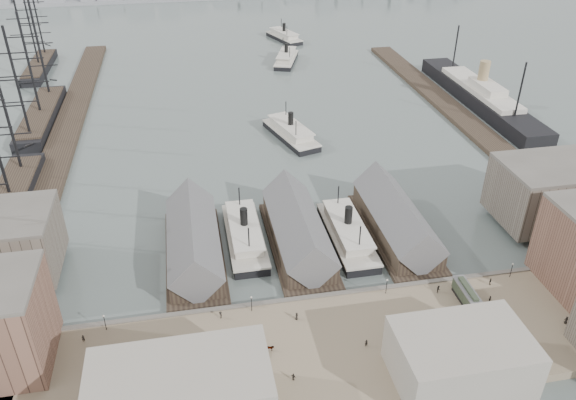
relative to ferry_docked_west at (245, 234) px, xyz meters
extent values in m
plane|color=#505C5A|center=(13.00, -21.21, -2.51)|extent=(900.00, 900.00, 0.00)
cube|color=#7C6B54|center=(13.00, -41.21, -1.51)|extent=(180.00, 30.00, 2.00)
cube|color=#59544C|center=(13.00, -26.41, -1.36)|extent=(180.00, 1.20, 2.30)
cube|color=#2D231C|center=(-55.00, 78.79, -1.71)|extent=(10.00, 220.00, 1.60)
cube|color=#2D231C|center=(91.00, 68.79, -1.71)|extent=(10.00, 180.00, 1.60)
cube|color=#2D231C|center=(-13.00, -5.21, -1.91)|extent=(14.00, 42.00, 1.20)
cube|color=#2D231C|center=(-13.00, -4.21, 1.19)|extent=(12.00, 36.00, 5.00)
cube|color=#59595B|center=(-13.00, -4.21, 3.79)|extent=(12.60, 37.00, 12.60)
cube|color=#2D231C|center=(13.00, -5.21, -1.91)|extent=(14.00, 42.00, 1.20)
cube|color=#2D231C|center=(13.00, -4.21, 1.19)|extent=(12.00, 36.00, 5.00)
cube|color=#59595B|center=(13.00, -4.21, 3.79)|extent=(12.60, 37.00, 12.60)
cube|color=#2D231C|center=(39.00, -5.21, -1.91)|extent=(14.00, 42.00, 1.20)
cube|color=#2D231C|center=(39.00, -4.21, 1.19)|extent=(12.00, 36.00, 5.00)
cube|color=#59595B|center=(39.00, -4.21, 3.79)|extent=(12.60, 37.00, 12.60)
cube|color=#60564C|center=(81.00, -6.21, 6.99)|extent=(28.00, 20.00, 15.00)
cube|color=gray|center=(33.00, -53.21, 4.49)|extent=(24.00, 16.00, 10.00)
cube|color=gray|center=(-17.00, -53.21, 5.49)|extent=(30.00, 16.00, 12.00)
cylinder|color=black|center=(-32.00, -28.21, 1.29)|extent=(0.16, 0.16, 3.60)
sphere|color=beige|center=(-32.00, -28.21, 3.19)|extent=(0.44, 0.44, 0.44)
cylinder|color=black|center=(-2.00, -28.21, 1.29)|extent=(0.16, 0.16, 3.60)
sphere|color=beige|center=(-2.00, -28.21, 3.19)|extent=(0.44, 0.44, 0.44)
cylinder|color=black|center=(28.00, -28.21, 1.29)|extent=(0.16, 0.16, 3.60)
sphere|color=beige|center=(28.00, -28.21, 3.19)|extent=(0.44, 0.44, 0.44)
cylinder|color=black|center=(58.00, -28.21, 1.29)|extent=(0.16, 0.16, 3.60)
sphere|color=beige|center=(58.00, -28.21, 3.19)|extent=(0.44, 0.44, 0.44)
cube|color=black|center=(0.00, 0.00, -1.55)|extent=(8.58, 30.05, 1.93)
cube|color=beige|center=(0.00, 0.00, -0.15)|extent=(9.01, 30.05, 0.54)
cube|color=beige|center=(0.00, 0.00, 1.35)|extent=(6.97, 21.46, 2.36)
cube|color=beige|center=(0.00, 0.00, 2.85)|extent=(7.51, 23.61, 0.43)
cylinder|color=black|center=(0.00, 0.00, 5.21)|extent=(1.93, 1.93, 4.83)
cylinder|color=black|center=(0.00, 9.66, 5.00)|extent=(0.32, 0.32, 6.44)
cylinder|color=black|center=(0.00, -9.66, 5.00)|extent=(0.32, 0.32, 6.44)
cube|color=black|center=(26.00, -4.33, -1.54)|extent=(8.63, 30.22, 1.94)
cube|color=beige|center=(26.00, -4.33, -0.14)|extent=(9.07, 30.22, 0.54)
cube|color=beige|center=(26.00, -4.33, 1.37)|extent=(7.02, 21.59, 2.37)
cube|color=beige|center=(26.00, -4.33, 2.88)|extent=(7.56, 23.75, 0.43)
cylinder|color=black|center=(26.00, -4.33, 5.26)|extent=(1.94, 1.94, 4.86)
cylinder|color=black|center=(26.00, 5.38, 5.04)|extent=(0.32, 0.32, 6.48)
cylinder|color=black|center=(26.00, -14.05, 5.04)|extent=(0.32, 0.32, 6.48)
cube|color=black|center=(23.84, 60.07, -1.57)|extent=(16.14, 30.41, 1.88)
cube|color=beige|center=(23.84, 60.07, -0.22)|extent=(16.54, 30.52, 0.52)
cube|color=beige|center=(23.84, 60.07, 1.24)|extent=(12.31, 21.95, 2.30)
cube|color=beige|center=(23.84, 60.07, 2.71)|extent=(13.39, 24.10, 0.42)
cylinder|color=black|center=(23.84, 60.07, 5.00)|extent=(1.88, 1.88, 4.70)
cylinder|color=black|center=(23.84, 69.47, 4.80)|extent=(0.31, 0.31, 6.27)
cylinder|color=black|center=(23.84, 50.67, 4.80)|extent=(0.31, 0.31, 6.27)
cube|color=black|center=(38.75, 147.04, -1.62)|extent=(16.65, 28.92, 1.79)
cube|color=beige|center=(38.75, 147.04, -0.33)|extent=(17.02, 29.05, 0.50)
cube|color=beige|center=(38.75, 147.04, 1.07)|extent=(12.63, 20.92, 2.19)
cube|color=beige|center=(38.75, 147.04, 2.46)|extent=(13.75, 22.96, 0.40)
cylinder|color=black|center=(38.75, 147.04, 4.65)|extent=(1.79, 1.79, 4.48)
cylinder|color=black|center=(38.75, 156.00, 4.45)|extent=(0.30, 0.30, 5.97)
cylinder|color=black|center=(38.75, 138.09, 4.45)|extent=(0.30, 0.30, 5.97)
cube|color=black|center=(45.12, 187.10, -1.64)|extent=(16.50, 28.38, 1.76)
cube|color=beige|center=(45.12, 187.10, -0.37)|extent=(16.86, 28.51, 0.49)
cube|color=beige|center=(45.12, 187.10, 1.00)|extent=(12.51, 20.53, 2.15)
cube|color=beige|center=(45.12, 187.10, 2.37)|extent=(13.62, 22.53, 0.39)
cylinder|color=black|center=(45.12, 187.10, 4.52)|extent=(1.76, 1.76, 4.39)
cylinder|color=black|center=(45.12, 195.88, 4.32)|extent=(0.29, 0.29, 5.86)
cylinder|color=black|center=(45.12, 178.31, 4.32)|extent=(0.29, 0.29, 5.86)
cube|color=black|center=(-62.85, 22.56, -0.56)|extent=(9.79, 67.46, 3.92)
cube|color=#2D231C|center=(-62.85, 22.56, 1.73)|extent=(9.25, 60.71, 0.65)
cylinder|color=black|center=(-62.85, 46.17, 19.25)|extent=(0.87, 0.87, 36.99)
cube|color=black|center=(-65.46, 92.94, -0.54)|extent=(9.86, 56.96, 3.94)
cube|color=#2D231C|center=(-65.46, 92.94, 1.76)|extent=(9.31, 51.26, 0.66)
cylinder|color=black|center=(-65.46, 73.00, 19.39)|extent=(0.88, 0.88, 37.24)
cylinder|color=black|center=(-65.46, 92.94, 19.39)|extent=(0.88, 0.88, 37.24)
cylinder|color=black|center=(-65.46, 112.87, 19.39)|extent=(0.88, 0.88, 37.24)
cube|color=black|center=(-77.38, 156.69, -0.79)|extent=(8.61, 47.86, 3.45)
cube|color=#2D231C|center=(-77.38, 156.69, 1.22)|extent=(8.14, 43.07, 0.57)
cylinder|color=black|center=(-77.38, 139.94, 16.63)|extent=(0.77, 0.77, 32.54)
cylinder|color=black|center=(-77.38, 156.69, 16.63)|extent=(0.77, 0.77, 32.54)
cylinder|color=black|center=(-77.38, 173.44, 16.63)|extent=(0.77, 0.77, 32.54)
cube|color=black|center=(105.00, 78.35, 0.28)|extent=(12.11, 88.50, 5.59)
cube|color=beige|center=(105.00, 78.35, 4.01)|extent=(10.25, 51.24, 1.86)
cube|color=beige|center=(105.00, 73.70, 6.34)|extent=(7.45, 18.63, 2.79)
cylinder|color=tan|center=(105.00, 78.35, 10.53)|extent=(4.10, 4.10, 9.32)
cube|color=black|center=(43.97, -34.48, -0.12)|extent=(2.52, 9.34, 0.78)
cube|color=#2D3627|center=(43.97, -34.48, 1.54)|extent=(2.63, 9.84, 2.55)
cube|color=#59595B|center=(43.97, -34.48, 2.96)|extent=(2.83, 10.23, 0.29)
imported|color=black|center=(-18.94, -39.00, 0.26)|extent=(1.59, 1.47, 1.55)
cube|color=#3F2D21|center=(-21.50, -39.43, 0.39)|extent=(2.81, 1.91, 0.25)
cylinder|color=black|center=(-21.39, -40.12, 0.04)|extent=(1.10, 0.26, 1.10)
cylinder|color=black|center=(-21.62, -38.74, 0.04)|extent=(1.10, 0.26, 1.10)
imported|color=black|center=(-0.08, -40.37, 0.20)|extent=(1.78, 0.98, 1.43)
cube|color=#3F2D21|center=(-2.66, -40.71, 0.39)|extent=(2.77, 1.82, 0.25)
cylinder|color=black|center=(-2.57, -41.40, 0.04)|extent=(1.10, 0.22, 1.10)
cylinder|color=black|center=(-2.75, -40.01, 0.04)|extent=(1.10, 0.22, 1.10)
imported|color=black|center=(28.10, -46.97, 0.20)|extent=(1.36, 1.54, 1.43)
cube|color=#3F2D21|center=(25.52, -47.23, 0.39)|extent=(2.74, 1.76, 0.25)
cylinder|color=black|center=(25.59, -47.93, 0.04)|extent=(1.10, 0.19, 1.10)
cylinder|color=black|center=(25.44, -46.53, 0.04)|extent=(1.10, 0.19, 1.10)
imported|color=black|center=(-36.17, -30.72, 0.30)|extent=(0.74, 0.69, 1.64)
imported|color=black|center=(-22.90, -43.61, 0.37)|extent=(0.86, 0.67, 1.76)
imported|color=black|center=(-8.69, -29.21, 0.32)|extent=(0.90, 1.21, 1.67)
imported|color=black|center=(3.04, -48.27, 0.32)|extent=(1.00, 0.95, 1.66)
imported|color=black|center=(6.87, -32.58, 0.34)|extent=(0.93, 1.00, 1.72)
imported|color=black|center=(18.81, -42.65, 0.32)|extent=(0.68, 0.55, 1.67)
imported|color=black|center=(39.57, -30.04, 0.38)|extent=(1.03, 1.10, 1.79)
imported|color=black|center=(38.72, -46.16, 0.33)|extent=(1.25, 1.05, 1.68)
imported|color=black|center=(49.15, -35.27, 0.33)|extent=(1.05, 0.88, 1.69)
imported|color=black|center=(61.41, -44.35, 0.38)|extent=(1.04, 0.95, 1.79)
imported|color=black|center=(28.87, -44.32, 0.38)|extent=(0.78, 1.21, 1.78)
imported|color=black|center=(52.14, -29.81, 0.35)|extent=(1.01, 1.03, 1.74)
camera|label=1|loc=(-11.47, -118.35, 81.44)|focal=35.00mm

